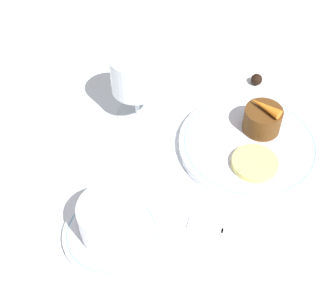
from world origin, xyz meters
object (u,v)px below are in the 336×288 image
(dinner_plate, at_px, (249,145))
(coffee_cup, at_px, (112,219))
(wine_glass, at_px, (135,77))
(fork, at_px, (235,234))
(dessert_cake, at_px, (262,120))

(dinner_plate, bearing_deg, coffee_cup, 142.17)
(wine_glass, height_order, fork, wine_glass)
(dessert_cake, bearing_deg, wine_glass, 90.73)
(dessert_cake, bearing_deg, coffee_cup, 144.21)
(coffee_cup, height_order, dessert_cake, coffee_cup)
(dinner_plate, xyz_separation_m, wine_glass, (0.03, 0.19, 0.07))
(dinner_plate, xyz_separation_m, dessert_cake, (0.03, -0.01, 0.03))
(coffee_cup, xyz_separation_m, fork, (0.04, -0.16, -0.04))
(coffee_cup, bearing_deg, dinner_plate, -37.83)
(wine_glass, bearing_deg, dessert_cake, -89.27)
(coffee_cup, bearing_deg, wine_glass, 8.89)
(dinner_plate, height_order, dessert_cake, dessert_cake)
(wine_glass, distance_m, fork, 0.29)
(dinner_plate, bearing_deg, dessert_cake, -21.41)
(wine_glass, xyz_separation_m, fork, (-0.19, -0.20, -0.08))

